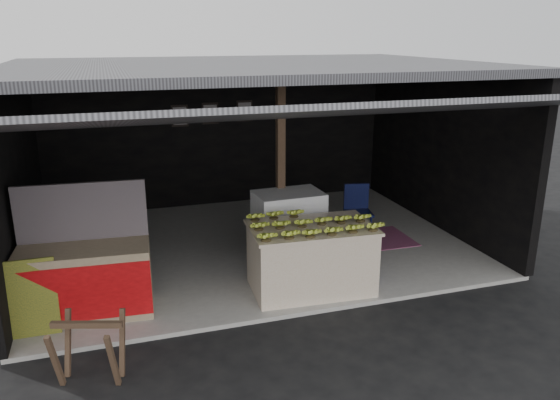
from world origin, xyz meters
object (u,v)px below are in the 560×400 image
object	(u,v)px
neighbor_stall	(86,278)
plastic_chair	(357,206)
banana_table	(311,258)
sawhorse	(89,344)
water_barrel	(357,262)
white_crate	(289,228)

from	to	relation	value
neighbor_stall	plastic_chair	distance (m)	4.64
banana_table	plastic_chair	distance (m)	2.23
sawhorse	neighbor_stall	bearing A→B (deg)	109.41
sawhorse	water_barrel	xyz separation A→B (m)	(3.63, 1.36, -0.15)
white_crate	neighbor_stall	bearing A→B (deg)	-167.60
banana_table	plastic_chair	xyz separation A→B (m)	(1.48, 1.67, 0.08)
white_crate	water_barrel	bearing A→B (deg)	-50.60
banana_table	neighbor_stall	world-z (taller)	neighbor_stall
plastic_chair	sawhorse	bearing A→B (deg)	-135.26
water_barrel	neighbor_stall	bearing A→B (deg)	179.13
water_barrel	banana_table	bearing A→B (deg)	-169.45
water_barrel	plastic_chair	bearing A→B (deg)	64.82
neighbor_stall	water_barrel	distance (m)	3.69
banana_table	white_crate	world-z (taller)	white_crate
banana_table	plastic_chair	size ratio (longest dim) A/B	1.87
neighbor_stall	water_barrel	size ratio (longest dim) A/B	3.55
white_crate	neighbor_stall	world-z (taller)	neighbor_stall
white_crate	sawhorse	size ratio (longest dim) A/B	1.44
neighbor_stall	water_barrel	xyz separation A→B (m)	(3.68, -0.06, -0.26)
white_crate	sawhorse	bearing A→B (deg)	-145.22
neighbor_stall	sawhorse	bearing A→B (deg)	-83.79
white_crate	neighbor_stall	size ratio (longest dim) A/B	0.68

